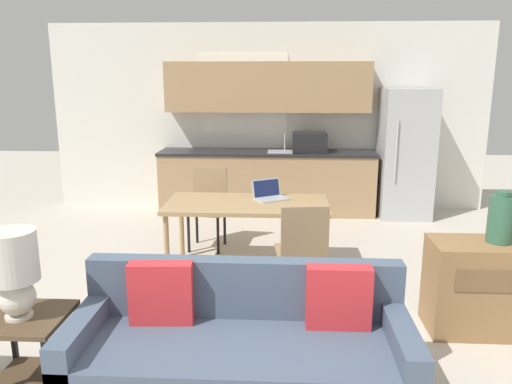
# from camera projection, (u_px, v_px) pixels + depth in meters

# --- Properties ---
(wall_back) EXTENTS (6.40, 0.07, 2.70)m
(wall_back) POSITION_uv_depth(u_px,v_px,m) (267.00, 117.00, 7.38)
(wall_back) COLOR silver
(wall_back) RESTS_ON ground_plane
(kitchen_counter) EXTENTS (3.10, 0.65, 2.15)m
(kitchen_counter) POSITION_uv_depth(u_px,v_px,m) (268.00, 155.00, 7.20)
(kitchen_counter) COLOR tan
(kitchen_counter) RESTS_ON ground_plane
(refrigerator) EXTENTS (0.69, 0.75, 1.79)m
(refrigerator) POSITION_uv_depth(u_px,v_px,m) (405.00, 153.00, 6.98)
(refrigerator) COLOR #B7BABC
(refrigerator) RESTS_ON ground_plane
(dining_table) EXTENTS (1.61, 0.82, 0.72)m
(dining_table) POSITION_uv_depth(u_px,v_px,m) (247.00, 208.00, 4.99)
(dining_table) COLOR tan
(dining_table) RESTS_ON ground_plane
(couch) EXTENTS (2.03, 0.80, 0.82)m
(couch) POSITION_uv_depth(u_px,v_px,m) (242.00, 347.00, 3.06)
(couch) COLOR #3D2D1E
(couch) RESTS_ON ground_plane
(side_table) EXTENTS (0.48, 0.48, 0.54)m
(side_table) POSITION_uv_depth(u_px,v_px,m) (28.00, 342.00, 3.05)
(side_table) COLOR brown
(side_table) RESTS_ON ground_plane
(table_lamp) EXTENTS (0.29, 0.29, 0.54)m
(table_lamp) POSITION_uv_depth(u_px,v_px,m) (14.00, 269.00, 2.93)
(table_lamp) COLOR silver
(table_lamp) RESTS_ON side_table
(credenza) EXTENTS (1.17, 0.46, 0.72)m
(credenza) POSITION_uv_depth(u_px,v_px,m) (505.00, 287.00, 3.85)
(credenza) COLOR olive
(credenza) RESTS_ON ground_plane
(vase) EXTENTS (0.19, 0.19, 0.40)m
(vase) POSITION_uv_depth(u_px,v_px,m) (501.00, 219.00, 3.75)
(vase) COLOR #336047
(vase) RESTS_ON credenza
(dining_chair_near_right) EXTENTS (0.47, 0.47, 0.92)m
(dining_chair_near_right) POSITION_uv_depth(u_px,v_px,m) (302.00, 249.00, 4.26)
(dining_chair_near_right) COLOR #997A56
(dining_chair_near_right) RESTS_ON ground_plane
(dining_chair_far_left) EXTENTS (0.46, 0.46, 0.92)m
(dining_chair_far_left) POSITION_uv_depth(u_px,v_px,m) (208.00, 204.00, 5.76)
(dining_chair_far_left) COLOR #997A56
(dining_chair_far_left) RESTS_ON ground_plane
(laptop) EXTENTS (0.41, 0.38, 0.20)m
(laptop) POSITION_uv_depth(u_px,v_px,m) (269.00, 194.00, 5.11)
(laptop) COLOR #B7BABC
(laptop) RESTS_ON dining_table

